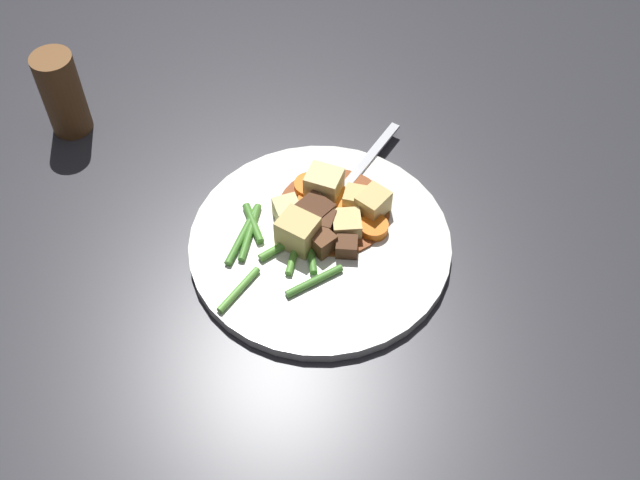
{
  "coord_description": "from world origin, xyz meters",
  "views": [
    {
      "loc": [
        -0.37,
        -0.32,
        0.65
      ],
      "look_at": [
        0.0,
        0.0,
        0.01
      ],
      "focal_mm": 43.98,
      "sensor_mm": 36.0,
      "label": 1
    }
  ],
  "objects_px": {
    "meat_chunk_3": "(314,213)",
    "fork": "(354,176)",
    "potato_chunk_0": "(298,232)",
    "potato_chunk_5": "(324,185)",
    "meat_chunk_1": "(347,247)",
    "carrot_slice_2": "(309,187)",
    "carrot_slice_0": "(337,199)",
    "potato_chunk_2": "(355,200)",
    "carrot_slice_1": "(349,215)",
    "carrot_slice_4": "(374,228)",
    "meat_chunk_0": "(321,223)",
    "meat_chunk_2": "(321,241)",
    "potato_chunk_3": "(347,225)",
    "pepper_mill": "(62,94)",
    "potato_chunk_1": "(373,204)",
    "potato_chunk_4": "(288,210)",
    "carrot_slice_3": "(310,202)",
    "dinner_plate": "(320,244)"
  },
  "relations": [
    {
      "from": "meat_chunk_3",
      "to": "fork",
      "type": "xyz_separation_m",
      "value": [
        0.07,
        0.01,
        -0.01
      ]
    },
    {
      "from": "potato_chunk_0",
      "to": "potato_chunk_5",
      "type": "xyz_separation_m",
      "value": [
        0.06,
        0.02,
        -0.0
      ]
    },
    {
      "from": "potato_chunk_5",
      "to": "meat_chunk_1",
      "type": "bearing_deg",
      "value": -122.5
    },
    {
      "from": "carrot_slice_2",
      "to": "carrot_slice_0",
      "type": "bearing_deg",
      "value": -77.17
    },
    {
      "from": "potato_chunk_2",
      "to": "meat_chunk_3",
      "type": "relative_size",
      "value": 0.75
    },
    {
      "from": "meat_chunk_1",
      "to": "meat_chunk_3",
      "type": "bearing_deg",
      "value": 79.32
    },
    {
      "from": "carrot_slice_1",
      "to": "meat_chunk_1",
      "type": "distance_m",
      "value": 0.04
    },
    {
      "from": "carrot_slice_4",
      "to": "meat_chunk_1",
      "type": "distance_m",
      "value": 0.04
    },
    {
      "from": "potato_chunk_5",
      "to": "fork",
      "type": "xyz_separation_m",
      "value": [
        0.04,
        -0.01,
        -0.02
      ]
    },
    {
      "from": "meat_chunk_0",
      "to": "meat_chunk_1",
      "type": "distance_m",
      "value": 0.04
    },
    {
      "from": "meat_chunk_1",
      "to": "meat_chunk_2",
      "type": "height_order",
      "value": "meat_chunk_2"
    },
    {
      "from": "potato_chunk_3",
      "to": "pepper_mill",
      "type": "xyz_separation_m",
      "value": [
        -0.08,
        0.35,
        0.03
      ]
    },
    {
      "from": "potato_chunk_2",
      "to": "potato_chunk_1",
      "type": "bearing_deg",
      "value": -73.57
    },
    {
      "from": "potato_chunk_5",
      "to": "meat_chunk_3",
      "type": "relative_size",
      "value": 1.08
    },
    {
      "from": "potato_chunk_4",
      "to": "meat_chunk_2",
      "type": "relative_size",
      "value": 1.02
    },
    {
      "from": "carrot_slice_3",
      "to": "potato_chunk_2",
      "type": "height_order",
      "value": "potato_chunk_2"
    },
    {
      "from": "meat_chunk_2",
      "to": "potato_chunk_0",
      "type": "bearing_deg",
      "value": 113.31
    },
    {
      "from": "carrot_slice_3",
      "to": "meat_chunk_3",
      "type": "relative_size",
      "value": 0.77
    },
    {
      "from": "carrot_slice_0",
      "to": "meat_chunk_1",
      "type": "distance_m",
      "value": 0.07
    },
    {
      "from": "carrot_slice_2",
      "to": "potato_chunk_3",
      "type": "xyz_separation_m",
      "value": [
        -0.02,
        -0.06,
        0.0
      ]
    },
    {
      "from": "carrot_slice_2",
      "to": "potato_chunk_2",
      "type": "distance_m",
      "value": 0.05
    },
    {
      "from": "potato_chunk_2",
      "to": "potato_chunk_5",
      "type": "distance_m",
      "value": 0.04
    },
    {
      "from": "meat_chunk_1",
      "to": "pepper_mill",
      "type": "relative_size",
      "value": 0.21
    },
    {
      "from": "potato_chunk_4",
      "to": "meat_chunk_3",
      "type": "distance_m",
      "value": 0.03
    },
    {
      "from": "carrot_slice_2",
      "to": "dinner_plate",
      "type": "bearing_deg",
      "value": -129.43
    },
    {
      "from": "potato_chunk_5",
      "to": "carrot_slice_4",
      "type": "bearing_deg",
      "value": -92.52
    },
    {
      "from": "potato_chunk_4",
      "to": "fork",
      "type": "bearing_deg",
      "value": -10.72
    },
    {
      "from": "carrot_slice_2",
      "to": "potato_chunk_1",
      "type": "bearing_deg",
      "value": -74.24
    },
    {
      "from": "dinner_plate",
      "to": "potato_chunk_0",
      "type": "relative_size",
      "value": 7.32
    },
    {
      "from": "carrot_slice_2",
      "to": "meat_chunk_0",
      "type": "distance_m",
      "value": 0.05
    },
    {
      "from": "carrot_slice_0",
      "to": "carrot_slice_1",
      "type": "bearing_deg",
      "value": -112.58
    },
    {
      "from": "potato_chunk_2",
      "to": "meat_chunk_3",
      "type": "bearing_deg",
      "value": 153.81
    },
    {
      "from": "potato_chunk_2",
      "to": "potato_chunk_5",
      "type": "xyz_separation_m",
      "value": [
        -0.01,
        0.03,
        0.0
      ]
    },
    {
      "from": "potato_chunk_2",
      "to": "fork",
      "type": "xyz_separation_m",
      "value": [
        0.03,
        0.03,
        -0.01
      ]
    },
    {
      "from": "pepper_mill",
      "to": "potato_chunk_4",
      "type": "bearing_deg",
      "value": -79.05
    },
    {
      "from": "potato_chunk_3",
      "to": "carrot_slice_0",
      "type": "bearing_deg",
      "value": 54.23
    },
    {
      "from": "carrot_slice_2",
      "to": "potato_chunk_5",
      "type": "bearing_deg",
      "value": -72.14
    },
    {
      "from": "dinner_plate",
      "to": "meat_chunk_2",
      "type": "bearing_deg",
      "value": -132.39
    },
    {
      "from": "meat_chunk_0",
      "to": "fork",
      "type": "bearing_deg",
      "value": 14.64
    },
    {
      "from": "carrot_slice_3",
      "to": "potato_chunk_5",
      "type": "distance_m",
      "value": 0.02
    },
    {
      "from": "carrot_slice_2",
      "to": "potato_chunk_5",
      "type": "relative_size",
      "value": 0.91
    },
    {
      "from": "potato_chunk_1",
      "to": "meat_chunk_0",
      "type": "xyz_separation_m",
      "value": [
        -0.05,
        0.03,
        -0.0
      ]
    },
    {
      "from": "potato_chunk_1",
      "to": "pepper_mill",
      "type": "bearing_deg",
      "value": 108.36
    },
    {
      "from": "potato_chunk_3",
      "to": "carrot_slice_2",
      "type": "bearing_deg",
      "value": 76.11
    },
    {
      "from": "carrot_slice_3",
      "to": "fork",
      "type": "height_order",
      "value": "carrot_slice_3"
    },
    {
      "from": "potato_chunk_4",
      "to": "meat_chunk_1",
      "type": "bearing_deg",
      "value": -86.66
    },
    {
      "from": "meat_chunk_2",
      "to": "carrot_slice_1",
      "type": "bearing_deg",
      "value": 3.73
    },
    {
      "from": "carrot_slice_1",
      "to": "potato_chunk_1",
      "type": "relative_size",
      "value": 0.8
    },
    {
      "from": "carrot_slice_1",
      "to": "potato_chunk_3",
      "type": "height_order",
      "value": "potato_chunk_3"
    },
    {
      "from": "carrot_slice_2",
      "to": "potato_chunk_0",
      "type": "bearing_deg",
      "value": -148.1
    }
  ]
}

